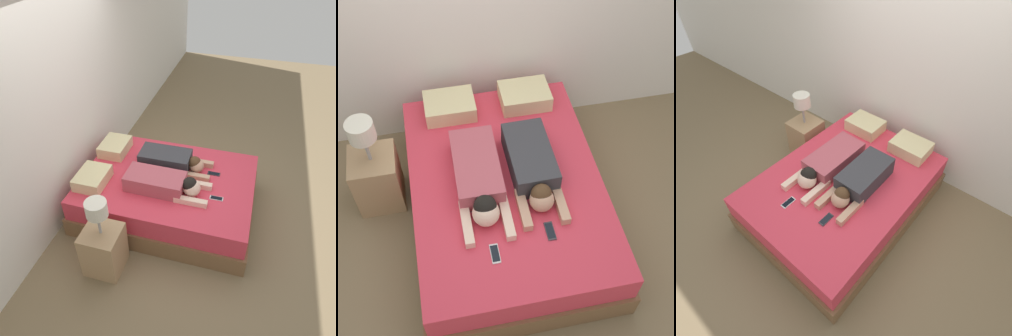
% 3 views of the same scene
% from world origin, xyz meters
% --- Properties ---
extents(ground_plane, '(12.00, 12.00, 0.00)m').
position_xyz_m(ground_plane, '(0.00, 0.00, 0.00)').
color(ground_plane, '#7F6B4C').
extents(wall_back, '(12.00, 0.06, 2.60)m').
position_xyz_m(wall_back, '(0.00, 1.22, 1.30)').
color(wall_back, white).
rests_on(wall_back, ground_plane).
extents(bed, '(1.57, 2.13, 0.52)m').
position_xyz_m(bed, '(0.00, 0.00, 0.26)').
color(bed, brown).
rests_on(bed, ground_plane).
extents(pillow_head_left, '(0.44, 0.34, 0.15)m').
position_xyz_m(pillow_head_left, '(-0.34, 0.84, 0.60)').
color(pillow_head_left, beige).
rests_on(pillow_head_left, bed).
extents(pillow_head_right, '(0.44, 0.34, 0.15)m').
position_xyz_m(pillow_head_right, '(0.34, 0.84, 0.60)').
color(pillow_head_right, beige).
rests_on(pillow_head_right, bed).
extents(person_left, '(0.37, 0.99, 0.23)m').
position_xyz_m(person_left, '(-0.22, -0.03, 0.62)').
color(person_left, '#B24C59').
rests_on(person_left, bed).
extents(person_right, '(0.36, 0.91, 0.22)m').
position_xyz_m(person_right, '(0.21, 0.00, 0.63)').
color(person_right, '#333338').
rests_on(person_right, bed).
extents(cell_phone_left, '(0.06, 0.15, 0.01)m').
position_xyz_m(cell_phone_left, '(-0.21, -0.63, 0.53)').
color(cell_phone_left, silver).
rests_on(cell_phone_left, bed).
extents(cell_phone_right, '(0.06, 0.15, 0.01)m').
position_xyz_m(cell_phone_right, '(0.22, -0.53, 0.53)').
color(cell_phone_right, '#2D2D33').
rests_on(cell_phone_right, bed).
extents(nightstand, '(0.39, 0.39, 0.97)m').
position_xyz_m(nightstand, '(-1.05, 0.41, 0.33)').
color(nightstand, tan).
rests_on(nightstand, ground_plane).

